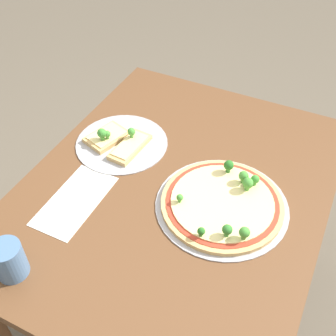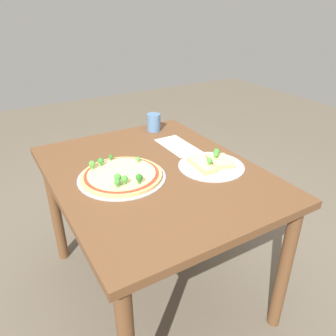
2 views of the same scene
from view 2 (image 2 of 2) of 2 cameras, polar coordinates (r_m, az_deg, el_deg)
name	(u,v)px [view 2 (image 2 of 2)]	position (r m, az deg, el deg)	size (l,w,h in m)	color
ground_plane	(157,285)	(2.00, -1.98, -19.71)	(8.00, 8.00, 0.00)	brown
dining_table	(155,188)	(1.59, -2.35, -3.56)	(1.14, 0.91, 0.75)	brown
pizza_tray_whole	(121,175)	(1.48, -8.10, -1.25)	(0.40, 0.40, 0.07)	#A3A3A8
pizza_tray_slice	(212,164)	(1.59, 7.62, 0.78)	(0.32, 0.32, 0.07)	#A3A3A8
drinking_cup	(154,122)	(2.00, -2.49, 7.95)	(0.08, 0.08, 0.10)	#4C7099
paper_menu	(178,146)	(1.80, 1.70, 3.91)	(0.28, 0.14, 0.00)	silver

